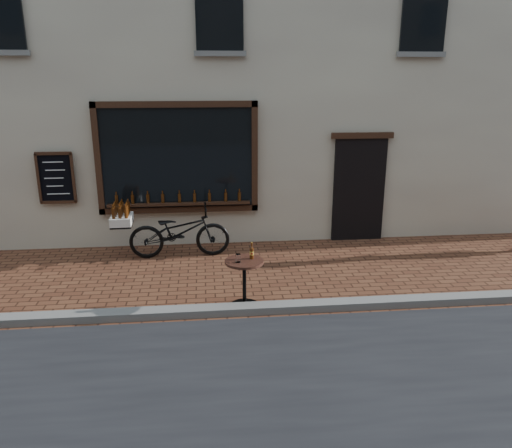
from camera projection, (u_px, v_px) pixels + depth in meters
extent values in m
plane|color=#502A1A|center=(300.00, 316.00, 7.47)|extent=(90.00, 90.00, 0.00)
cube|color=slate|center=(298.00, 307.00, 7.65)|extent=(90.00, 0.25, 0.12)
cube|color=beige|center=(256.00, 9.00, 12.21)|extent=(28.00, 6.00, 10.00)
cube|color=black|center=(177.00, 158.00, 10.03)|extent=(3.00, 0.06, 2.00)
cube|color=black|center=(175.00, 104.00, 9.70)|extent=(3.24, 0.10, 0.12)
cube|color=black|center=(180.00, 209.00, 10.32)|extent=(3.24, 0.10, 0.12)
cube|color=black|center=(98.00, 160.00, 9.86)|extent=(0.12, 0.10, 2.24)
cube|color=black|center=(255.00, 157.00, 10.17)|extent=(0.12, 0.10, 2.24)
cube|color=black|center=(179.00, 204.00, 10.23)|extent=(2.90, 0.16, 0.05)
cube|color=black|center=(359.00, 190.00, 10.63)|extent=(1.10, 0.10, 2.20)
cube|color=black|center=(363.00, 135.00, 10.27)|extent=(1.30, 0.10, 0.12)
cube|color=black|center=(56.00, 178.00, 9.89)|extent=(0.62, 0.04, 0.92)
cylinder|color=#3D1C07|center=(117.00, 200.00, 10.08)|extent=(0.06, 0.06, 0.19)
cylinder|color=#3D1C07|center=(132.00, 199.00, 10.11)|extent=(0.06, 0.06, 0.19)
cylinder|color=#3D1C07|center=(148.00, 199.00, 10.14)|extent=(0.06, 0.06, 0.19)
cylinder|color=#3D1C07|center=(164.00, 198.00, 10.17)|extent=(0.06, 0.06, 0.19)
cylinder|color=#3D1C07|center=(179.00, 198.00, 10.20)|extent=(0.06, 0.06, 0.19)
cylinder|color=#3D1C07|center=(194.00, 198.00, 10.23)|extent=(0.06, 0.06, 0.19)
cylinder|color=#3D1C07|center=(210.00, 197.00, 10.26)|extent=(0.06, 0.06, 0.19)
cylinder|color=#3D1C07|center=(225.00, 197.00, 10.29)|extent=(0.06, 0.06, 0.19)
cylinder|color=#3D1C07|center=(240.00, 197.00, 10.32)|extent=(0.06, 0.06, 0.19)
cube|color=black|center=(219.00, 11.00, 9.33)|extent=(0.90, 0.06, 1.40)
cube|color=black|center=(424.00, 14.00, 9.73)|extent=(0.90, 0.06, 1.40)
imported|color=black|center=(180.00, 232.00, 9.77)|extent=(1.97, 0.73, 1.03)
cube|color=black|center=(122.00, 224.00, 9.58)|extent=(0.40, 0.56, 0.03)
cube|color=white|center=(122.00, 219.00, 9.55)|extent=(0.40, 0.58, 0.16)
cylinder|color=#3D1C07|center=(126.00, 213.00, 9.32)|extent=(0.06, 0.06, 0.22)
cylinder|color=#3D1C07|center=(120.00, 213.00, 9.30)|extent=(0.06, 0.06, 0.22)
cylinder|color=#3D1C07|center=(113.00, 213.00, 9.29)|extent=(0.06, 0.06, 0.22)
cylinder|color=#3D1C07|center=(127.00, 211.00, 9.45)|extent=(0.06, 0.06, 0.22)
cylinder|color=#3D1C07|center=(121.00, 211.00, 9.43)|extent=(0.06, 0.06, 0.22)
cylinder|color=#3D1C07|center=(114.00, 211.00, 9.42)|extent=(0.06, 0.06, 0.22)
cylinder|color=#3D1C07|center=(128.00, 209.00, 9.58)|extent=(0.06, 0.06, 0.22)
cylinder|color=#3D1C07|center=(121.00, 209.00, 9.56)|extent=(0.06, 0.06, 0.22)
cylinder|color=#3D1C07|center=(115.00, 209.00, 9.55)|extent=(0.06, 0.06, 0.22)
cylinder|color=#3D1C07|center=(128.00, 207.00, 9.71)|extent=(0.06, 0.06, 0.22)
cylinder|color=#3D1C07|center=(122.00, 207.00, 9.69)|extent=(0.06, 0.06, 0.22)
cylinder|color=#3D1C07|center=(116.00, 207.00, 9.68)|extent=(0.06, 0.06, 0.22)
cylinder|color=black|center=(245.00, 305.00, 7.79)|extent=(0.44, 0.44, 0.03)
cylinder|color=black|center=(244.00, 284.00, 7.68)|extent=(0.06, 0.06, 0.70)
cylinder|color=black|center=(244.00, 262.00, 7.58)|extent=(0.60, 0.60, 0.04)
cylinder|color=gold|center=(252.00, 253.00, 7.61)|extent=(0.06, 0.06, 0.06)
cylinder|color=white|center=(238.00, 258.00, 7.48)|extent=(0.08, 0.08, 0.13)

